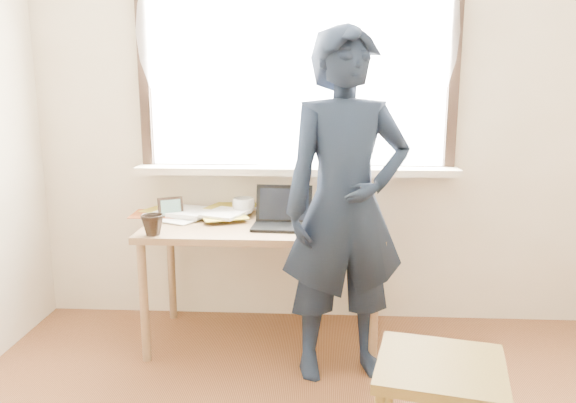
# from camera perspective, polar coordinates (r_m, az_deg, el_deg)

# --- Properties ---
(desk) EXTENTS (1.26, 0.63, 0.68)m
(desk) POSITION_cam_1_polar(r_m,az_deg,el_deg) (3.06, -2.59, -3.56)
(desk) COLOR olive
(desk) RESTS_ON ground
(laptop) EXTENTS (0.32, 0.26, 0.21)m
(laptop) POSITION_cam_1_polar(r_m,az_deg,el_deg) (2.98, -0.55, -1.56)
(laptop) COLOR black
(laptop) RESTS_ON desk
(mug_white) EXTENTS (0.18, 0.18, 0.10)m
(mug_white) POSITION_cam_1_polar(r_m,az_deg,el_deg) (3.24, -4.54, -0.50)
(mug_white) COLOR white
(mug_white) RESTS_ON desk
(mug_dark) EXTENTS (0.16, 0.16, 0.11)m
(mug_dark) POSITION_cam_1_polar(r_m,az_deg,el_deg) (2.88, -13.60, -2.33)
(mug_dark) COLOR black
(mug_dark) RESTS_ON desk
(mouse) EXTENTS (0.08, 0.06, 0.03)m
(mouse) POSITION_cam_1_polar(r_m,az_deg,el_deg) (2.93, 5.82, -2.59)
(mouse) COLOR black
(mouse) RESTS_ON desk
(desk_clutter) EXTENTS (0.77, 0.52, 0.04)m
(desk_clutter) POSITION_cam_1_polar(r_m,az_deg,el_deg) (3.24, -8.41, -1.16)
(desk_clutter) COLOR white
(desk_clutter) RESTS_ON desk
(book_a) EXTENTS (0.20, 0.26, 0.02)m
(book_a) POSITION_cam_1_polar(r_m,az_deg,el_deg) (3.29, -9.67, -1.11)
(book_a) COLOR white
(book_a) RESTS_ON desk
(book_b) EXTENTS (0.31, 0.33, 0.02)m
(book_b) POSITION_cam_1_polar(r_m,az_deg,el_deg) (3.26, 3.69, -1.13)
(book_b) COLOR white
(book_b) RESTS_ON desk
(picture_frame) EXTENTS (0.13, 0.08, 0.11)m
(picture_frame) POSITION_cam_1_polar(r_m,az_deg,el_deg) (3.22, -11.84, -0.72)
(picture_frame) COLOR black
(picture_frame) RESTS_ON desk
(work_chair) EXTENTS (0.53, 0.51, 0.45)m
(work_chair) POSITION_cam_1_polar(r_m,az_deg,el_deg) (2.17, 15.17, -17.21)
(work_chair) COLOR olive
(work_chair) RESTS_ON ground
(person) EXTENTS (0.69, 0.53, 1.69)m
(person) POSITION_cam_1_polar(r_m,az_deg,el_deg) (2.69, 5.88, -0.59)
(person) COLOR black
(person) RESTS_ON ground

